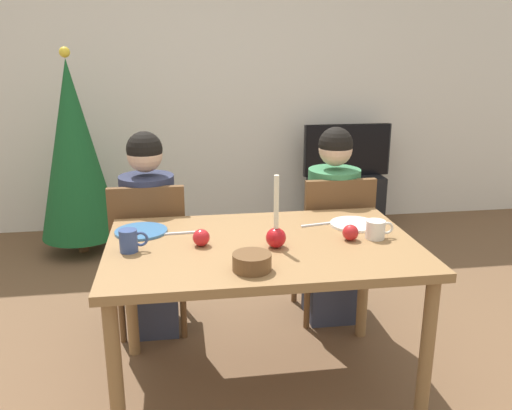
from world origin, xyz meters
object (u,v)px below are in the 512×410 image
plate_left (141,231)px  apple_by_left_plate (201,238)px  dining_table (262,260)px  person_left_child (150,238)px  tv_stand (345,201)px  candle_centerpiece (276,233)px  plate_right (354,224)px  mug_right (376,229)px  chair_left (150,250)px  tv (347,150)px  bowl_walnuts (252,262)px  mug_left (129,241)px  chair_right (333,240)px  apple_near_candle (350,233)px  christmas_tree (74,151)px  person_right_child (332,229)px

plate_left → apple_by_left_plate: size_ratio=3.24×
dining_table → apple_by_left_plate: apple_by_left_plate is taller
person_left_child → tv_stand: bearing=44.7°
person_left_child → apple_by_left_plate: bearing=-67.5°
person_left_child → candle_centerpiece: person_left_child is taller
plate_right → person_left_child: bearing=155.7°
plate_right → mug_right: 0.20m
chair_left → plate_right: size_ratio=3.84×
tv → bowl_walnuts: tv is taller
mug_left → apple_by_left_plate: (0.31, 0.02, -0.01)m
mug_right → tv_stand: bearing=75.2°
chair_right → plate_right: (-0.03, -0.43, 0.24)m
chair_right → apple_near_candle: bearing=-100.4°
chair_right → mug_right: chair_right is taller
chair_left → mug_left: 0.69m
chair_right → christmas_tree: size_ratio=0.56×
apple_near_candle → mug_left: bearing=179.6°
christmas_tree → bowl_walnuts: size_ratio=10.22×
plate_left → dining_table: bearing=-22.2°
chair_right → person_right_child: person_right_child is taller
dining_table → apple_near_candle: 0.42m
chair_right → tv: size_ratio=1.14×
chair_left → plate_right: (1.03, -0.43, 0.24)m
person_left_child → mug_right: bearing=-31.7°
tv → plate_right: size_ratio=3.37×
mug_left → apple_near_candle: 0.99m
person_right_child → tv_stand: person_right_child is taller
person_right_child → mug_right: (0.01, -0.66, 0.22)m
candle_centerpiece → christmas_tree: bearing=120.3°
tv_stand → candle_centerpiece: size_ratio=1.95×
person_left_child → tv: bearing=44.7°
apple_near_candle → person_left_child: bearing=144.8°
plate_left → apple_near_candle: 0.99m
person_left_child → plate_right: bearing=-24.3°
bowl_walnuts → chair_left: bearing=116.4°
tv_stand → candle_centerpiece: 2.67m
mug_right → apple_by_left_plate: mug_right is taller
mug_right → person_left_child: bearing=148.3°
bowl_walnuts → apple_near_candle: size_ratio=2.12×
candle_centerpiece → mug_right: candle_centerpiece is taller
apple_near_candle → candle_centerpiece: bearing=-173.9°
chair_right → mug_right: bearing=-89.3°
mug_right → apple_near_candle: mug_right is taller
mug_left → plate_left: bearing=82.1°
chair_left → person_right_child: size_ratio=0.77×
person_left_child → apple_near_candle: bearing=-35.2°
person_right_child → apple_by_left_plate: 1.04m
chair_left → apple_by_left_plate: bearing=-66.4°
dining_table → person_right_child: person_right_child is taller
tv → mug_left: bearing=-126.7°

